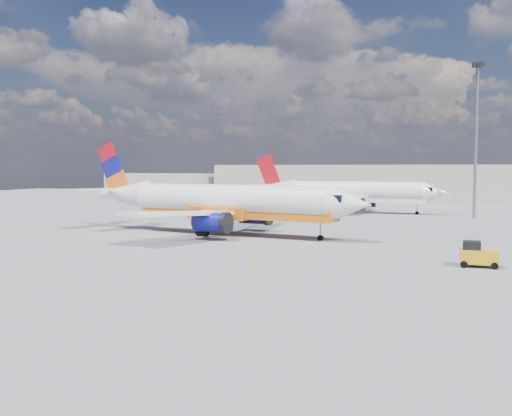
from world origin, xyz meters
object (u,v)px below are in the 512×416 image
(second_jet, at_px, (350,193))
(gse_tug, at_px, (478,255))
(traffic_cone, at_px, (255,263))
(main_jet, at_px, (222,203))

(second_jet, relative_size, gse_tug, 11.90)
(gse_tug, relative_size, traffic_cone, 5.60)
(main_jet, xyz_separation_m, second_jet, (8.44, 35.74, -0.25))
(main_jet, xyz_separation_m, gse_tug, (25.61, -13.37, -2.62))
(main_jet, distance_m, second_jet, 36.72)
(second_jet, distance_m, gse_tug, 52.08)
(main_jet, distance_m, traffic_cone, 20.85)
(gse_tug, bearing_deg, traffic_cone, -162.24)
(main_jet, relative_size, second_jet, 1.08)
(gse_tug, distance_m, traffic_cone, 16.50)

